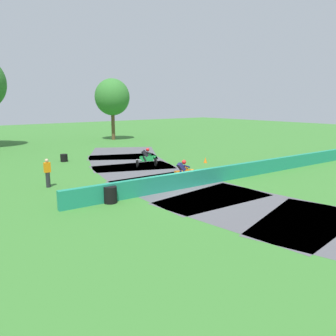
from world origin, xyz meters
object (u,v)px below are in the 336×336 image
at_px(motorcycle_chase_orange, 184,172).
at_px(traffic_cone, 205,160).
at_px(tire_stack_mid_a, 110,195).
at_px(motorcycle_lead_green, 147,158).
at_px(tire_stack_near, 64,158).
at_px(track_marshal, 48,173).

relative_size(motorcycle_chase_orange, traffic_cone, 3.89).
bearing_deg(tire_stack_mid_a, motorcycle_chase_orange, 8.71).
relative_size(motorcycle_lead_green, tire_stack_near, 2.87).
xyz_separation_m(tire_stack_near, track_marshal, (-3.83, -7.46, 0.52)).
xyz_separation_m(motorcycle_lead_green, motorcycle_chase_orange, (-1.28, -5.60, 0.01)).
bearing_deg(tire_stack_mid_a, tire_stack_near, 78.35).
distance_m(motorcycle_chase_orange, tire_stack_near, 11.80).
relative_size(motorcycle_lead_green, track_marshal, 1.06).
xyz_separation_m(tire_stack_mid_a, track_marshal, (-1.30, 4.82, 0.42)).
bearing_deg(motorcycle_lead_green, tire_stack_mid_a, -135.84).
xyz_separation_m(motorcycle_chase_orange, track_marshal, (-6.64, 4.00, 0.16)).
bearing_deg(motorcycle_lead_green, track_marshal, -168.55).
relative_size(motorcycle_chase_orange, tire_stack_mid_a, 2.14).
relative_size(tire_stack_near, track_marshal, 0.37).
bearing_deg(tire_stack_near, motorcycle_lead_green, -55.14).
relative_size(tire_stack_near, traffic_cone, 1.36).
bearing_deg(tire_stack_near, motorcycle_chase_orange, -76.26).
xyz_separation_m(tire_stack_mid_a, traffic_cone, (11.04, 4.81, -0.18)).
relative_size(motorcycle_lead_green, tire_stack_mid_a, 2.16).
distance_m(motorcycle_lead_green, traffic_cone, 4.74).
bearing_deg(motorcycle_chase_orange, tire_stack_mid_a, -171.29).
relative_size(track_marshal, traffic_cone, 3.70).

